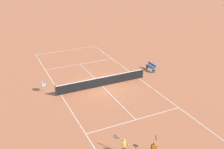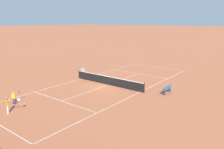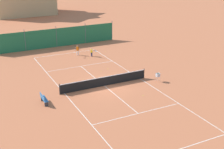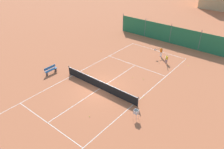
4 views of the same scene
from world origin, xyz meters
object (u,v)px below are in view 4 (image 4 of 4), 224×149
(tennis_ball_service_box, at_px, (188,65))
(tennis_ball_by_net_left, at_px, (118,84))
(ball_hopper, at_px, (136,112))
(courtside_bench, at_px, (51,70))
(player_near_baseline, at_px, (166,59))
(tennis_ball_mid_court, at_px, (88,74))
(tennis_ball_alley_left, at_px, (89,117))
(tennis_net, at_px, (100,84))
(player_far_baseline, at_px, (161,51))
(tennis_ball_near_corner, at_px, (133,78))
(tennis_ball_far_corner, at_px, (159,63))
(tennis_ball_by_net_right, at_px, (143,79))
(tennis_ball_alley_right, at_px, (143,98))

(tennis_ball_service_box, bearing_deg, tennis_ball_by_net_left, -115.38)
(ball_hopper, xyz_separation_m, courtside_bench, (-11.65, 0.26, -0.20))
(player_near_baseline, height_order, tennis_ball_mid_court, player_near_baseline)
(tennis_ball_by_net_left, bearing_deg, tennis_ball_alley_left, -77.56)
(tennis_ball_alley_left, relative_size, ball_hopper, 0.07)
(tennis_net, bearing_deg, player_far_baseline, 83.64)
(courtside_bench, bearing_deg, player_far_baseline, 57.30)
(player_near_baseline, distance_m, tennis_ball_near_corner, 5.61)
(courtside_bench, bearing_deg, ball_hopper, -1.26)
(tennis_ball_alley_left, distance_m, courtside_bench, 8.87)
(player_near_baseline, relative_size, tennis_ball_mid_court, 16.59)
(tennis_ball_by_net_left, relative_size, tennis_ball_service_box, 1.00)
(tennis_net, distance_m, tennis_ball_far_corner, 9.01)
(tennis_ball_by_net_right, distance_m, tennis_ball_near_corner, 1.16)
(tennis_ball_service_box, bearing_deg, tennis_ball_by_net_right, -112.53)
(tennis_net, relative_size, tennis_ball_near_corner, 139.09)
(tennis_ball_far_corner, xyz_separation_m, tennis_ball_near_corner, (-0.55, -4.97, 0.00))
(player_near_baseline, bearing_deg, tennis_net, -105.88)
(player_near_baseline, height_order, tennis_ball_by_net_right, player_near_baseline)
(tennis_ball_alley_right, xyz_separation_m, tennis_ball_near_corner, (-2.83, 2.39, 0.00))
(tennis_ball_alley_left, distance_m, tennis_ball_alley_right, 5.56)
(tennis_ball_by_net_left, xyz_separation_m, tennis_ball_alley_left, (1.22, -5.52, 0.00))
(tennis_ball_by_net_left, bearing_deg, tennis_ball_far_corner, 81.46)
(player_near_baseline, bearing_deg, tennis_ball_service_box, 25.83)
(player_near_baseline, height_order, courtside_bench, player_near_baseline)
(player_far_baseline, distance_m, tennis_ball_alley_right, 9.65)
(tennis_net, height_order, tennis_ball_by_net_right, tennis_net)
(ball_hopper, bearing_deg, tennis_ball_far_corner, 108.07)
(player_far_baseline, xyz_separation_m, tennis_ball_far_corner, (0.80, -1.76, -0.72))
(tennis_ball_by_net_right, relative_size, tennis_ball_near_corner, 1.00)
(player_far_baseline, bearing_deg, tennis_ball_near_corner, -87.90)
(tennis_ball_alley_right, height_order, ball_hopper, ball_hopper)
(tennis_ball_by_net_right, height_order, tennis_ball_alley_right, same)
(tennis_ball_far_corner, relative_size, tennis_ball_by_net_right, 1.00)
(tennis_ball_alley_right, bearing_deg, tennis_ball_by_net_right, 121.70)
(tennis_ball_by_net_left, height_order, ball_hopper, ball_hopper)
(tennis_net, height_order, player_near_baseline, player_near_baseline)
(ball_hopper, bearing_deg, tennis_ball_alley_left, -144.06)
(tennis_ball_by_net_right, bearing_deg, tennis_ball_far_corner, 96.39)
(tennis_ball_far_corner, xyz_separation_m, ball_hopper, (3.33, -10.21, 0.62))
(tennis_ball_by_net_left, bearing_deg, tennis_ball_alley_right, -6.50)
(tennis_ball_far_corner, bearing_deg, ball_hopper, -71.93)
(tennis_ball_by_net_left, height_order, courtside_bench, courtside_bench)
(tennis_ball_mid_court, relative_size, tennis_ball_alley_left, 1.00)
(tennis_ball_mid_court, height_order, tennis_ball_alley_left, same)
(player_far_baseline, height_order, tennis_ball_far_corner, player_far_baseline)
(player_far_baseline, bearing_deg, courtside_bench, -122.70)
(tennis_ball_by_net_left, bearing_deg, player_near_baseline, 77.12)
(player_near_baseline, bearing_deg, player_far_baseline, 138.49)
(tennis_ball_alley_left, bearing_deg, tennis_ball_far_corner, 90.78)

